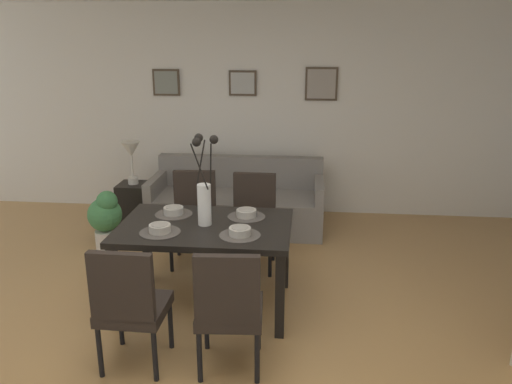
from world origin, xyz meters
TOP-DOWN VIEW (x-y plane):
  - ground_plane at (0.00, 0.00)m, footprint 9.00×9.00m
  - back_wall_panel at (0.00, 3.25)m, footprint 9.00×0.10m
  - dining_table at (-0.13, 0.67)m, footprint 1.40×0.94m
  - dining_chair_near_left at (-0.47, -0.23)m, footprint 0.45×0.45m
  - dining_chair_near_right at (-0.43, 1.56)m, footprint 0.47×0.47m
  - dining_chair_far_left at (0.20, -0.20)m, footprint 0.47×0.47m
  - dining_chair_far_right at (0.17, 1.53)m, footprint 0.44×0.44m
  - centerpiece_vase at (-0.13, 0.67)m, footprint 0.21×0.23m
  - placemat_near_left at (-0.44, 0.46)m, footprint 0.32×0.32m
  - bowl_near_left at (-0.44, 0.46)m, footprint 0.17×0.17m
  - placemat_near_right at (-0.44, 0.88)m, footprint 0.32×0.32m
  - bowl_near_right at (-0.44, 0.88)m, footprint 0.17×0.17m
  - placemat_far_left at (0.19, 0.46)m, footprint 0.32×0.32m
  - bowl_far_left at (0.19, 0.46)m, footprint 0.17×0.17m
  - placemat_far_right at (0.19, 0.88)m, footprint 0.32×0.32m
  - bowl_far_right at (0.19, 0.88)m, footprint 0.17×0.17m
  - sofa at (-0.12, 2.56)m, footprint 2.01×0.84m
  - side_table at (-1.36, 2.49)m, footprint 0.36×0.36m
  - table_lamp at (-1.36, 2.49)m, footprint 0.22×0.22m
  - framed_picture_left at (-1.09, 3.18)m, footprint 0.34×0.03m
  - framed_picture_center at (-0.13, 3.18)m, footprint 0.34×0.03m
  - framed_picture_right at (0.83, 3.18)m, footprint 0.39×0.03m
  - potted_plant at (-1.42, 1.72)m, footprint 0.36×0.36m

SIDE VIEW (x-z plane):
  - ground_plane at x=0.00m, z-range 0.00..0.00m
  - side_table at x=-1.36m, z-range 0.00..0.52m
  - sofa at x=-0.12m, z-range -0.12..0.68m
  - potted_plant at x=-1.42m, z-range 0.04..0.71m
  - dining_chair_near_left at x=-0.47m, z-range 0.05..0.97m
  - dining_chair_near_right at x=-0.43m, z-range 0.05..0.97m
  - dining_chair_far_left at x=0.20m, z-range 0.05..0.97m
  - dining_chair_far_right at x=0.17m, z-range 0.05..0.97m
  - dining_table at x=-0.13m, z-range 0.28..1.02m
  - placemat_near_left at x=-0.44m, z-range 0.74..0.75m
  - placemat_near_right at x=-0.44m, z-range 0.74..0.75m
  - placemat_far_left at x=0.19m, z-range 0.74..0.75m
  - placemat_far_right at x=0.19m, z-range 0.74..0.75m
  - bowl_near_left at x=-0.44m, z-range 0.75..0.81m
  - bowl_near_right at x=-0.44m, z-range 0.75..0.81m
  - bowl_far_left at x=0.19m, z-range 0.75..0.81m
  - bowl_far_right at x=0.19m, z-range 0.75..0.81m
  - table_lamp at x=-1.36m, z-range 0.64..1.15m
  - centerpiece_vase at x=-0.13m, z-range 0.66..1.39m
  - back_wall_panel at x=0.00m, z-range 0.00..2.60m
  - framed_picture_left at x=-1.09m, z-range 1.48..1.81m
  - framed_picture_right at x=0.83m, z-range 1.45..1.85m
  - framed_picture_center at x=-0.13m, z-range 1.49..1.80m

